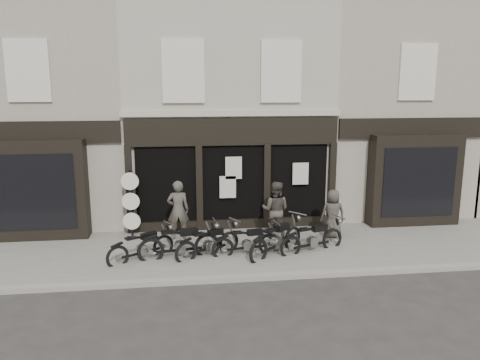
{
  "coord_description": "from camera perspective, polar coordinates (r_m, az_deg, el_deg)",
  "views": [
    {
      "loc": [
        -1.72,
        -12.49,
        4.94
      ],
      "look_at": [
        0.06,
        1.6,
        2.07
      ],
      "focal_mm": 35.0,
      "sensor_mm": 36.0,
      "label": 1
    }
  ],
  "objects": [
    {
      "name": "man_centre",
      "position": [
        15.02,
        4.33,
        -3.66
      ],
      "size": [
        1.1,
        0.99,
        1.85
      ],
      "primitive_type": "imported",
      "rotation": [
        0.0,
        0.0,
        2.75
      ],
      "color": "#423C35",
      "rests_on": "pavement"
    },
    {
      "name": "pavement",
      "position": [
        14.36,
        0.1,
        -8.47
      ],
      "size": [
        30.0,
        4.2,
        0.12
      ],
      "primitive_type": "cube",
      "color": "slate",
      "rests_on": "ground_plane"
    },
    {
      "name": "kerb",
      "position": [
        12.38,
        1.39,
        -11.8
      ],
      "size": [
        30.0,
        0.25,
        0.13
      ],
      "primitive_type": "cube",
      "color": "gray",
      "rests_on": "ground_plane"
    },
    {
      "name": "man_left",
      "position": [
        15.01,
        -7.55,
        -3.63
      ],
      "size": [
        0.71,
        0.47,
        1.9
      ],
      "primitive_type": "imported",
      "rotation": [
        0.0,
        0.0,
        3.11
      ],
      "color": "#47423A",
      "rests_on": "pavement"
    },
    {
      "name": "motorcycle_5",
      "position": [
        14.17,
        8.86,
        -7.34
      ],
      "size": [
        2.11,
        1.06,
        1.06
      ],
      "rotation": [
        0.0,
        0.0,
        0.35
      ],
      "color": "black",
      "rests_on": "ground"
    },
    {
      "name": "motorcycle_4",
      "position": [
        13.85,
        4.52,
        -7.55
      ],
      "size": [
        1.96,
        1.77,
        1.14
      ],
      "rotation": [
        0.0,
        0.0,
        0.71
      ],
      "color": "black",
      "rests_on": "ground"
    },
    {
      "name": "motorcycle_3",
      "position": [
        13.8,
        0.9,
        -7.82
      ],
      "size": [
        2.08,
        0.67,
        1.0
      ],
      "rotation": [
        0.0,
        0.0,
        0.17
      ],
      "color": "black",
      "rests_on": "ground"
    },
    {
      "name": "motorcycle_1",
      "position": [
        13.6,
        -7.28,
        -7.96
      ],
      "size": [
        2.37,
        0.71,
        1.14
      ],
      "rotation": [
        0.0,
        0.0,
        0.15
      ],
      "color": "black",
      "rests_on": "ground"
    },
    {
      "name": "motorcycle_0",
      "position": [
        13.68,
        -11.86,
        -8.22
      ],
      "size": [
        1.88,
        1.37,
        1.01
      ],
      "rotation": [
        0.0,
        0.0,
        0.57
      ],
      "color": "black",
      "rests_on": "ground"
    },
    {
      "name": "ground_plane",
      "position": [
        13.55,
        0.59,
        -9.99
      ],
      "size": [
        90.0,
        90.0,
        0.0
      ],
      "primitive_type": "plane",
      "color": "#2D2B28",
      "rests_on": "ground"
    },
    {
      "name": "advert_sign_post",
      "position": [
        15.44,
        -13.14,
        -3.18
      ],
      "size": [
        0.57,
        0.36,
        2.33
      ],
      "rotation": [
        0.0,
        0.0,
        -0.05
      ],
      "color": "black",
      "rests_on": "ground"
    },
    {
      "name": "central_building",
      "position": [
        18.54,
        -1.91,
        8.74
      ],
      "size": [
        7.3,
        6.22,
        8.34
      ],
      "color": "#A79E8F",
      "rests_on": "ground"
    },
    {
      "name": "neighbour_right",
      "position": [
        20.1,
        16.64,
        8.37
      ],
      "size": [
        5.6,
        6.73,
        8.34
      ],
      "color": "gray",
      "rests_on": "ground"
    },
    {
      "name": "man_right",
      "position": [
        15.35,
        11.25,
        -4.05
      ],
      "size": [
        0.8,
        0.54,
        1.58
      ],
      "primitive_type": "imported",
      "rotation": [
        0.0,
        0.0,
        3.09
      ],
      "color": "#3B3831",
      "rests_on": "pavement"
    },
    {
      "name": "neighbour_left",
      "position": [
        18.98,
        -21.54,
        7.9
      ],
      "size": [
        5.6,
        6.73,
        8.34
      ],
      "color": "gray",
      "rests_on": "ground"
    },
    {
      "name": "motorcycle_2",
      "position": [
        13.7,
        -3.82,
        -7.92
      ],
      "size": [
        1.97,
        1.31,
        1.04
      ],
      "rotation": [
        0.0,
        0.0,
        0.51
      ],
      "color": "black",
      "rests_on": "ground"
    }
  ]
}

